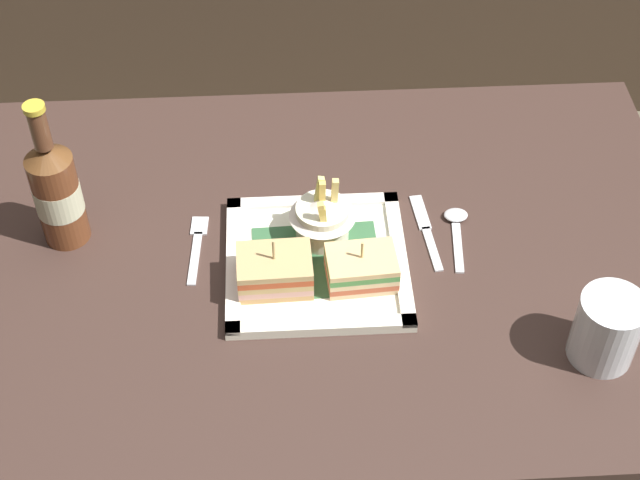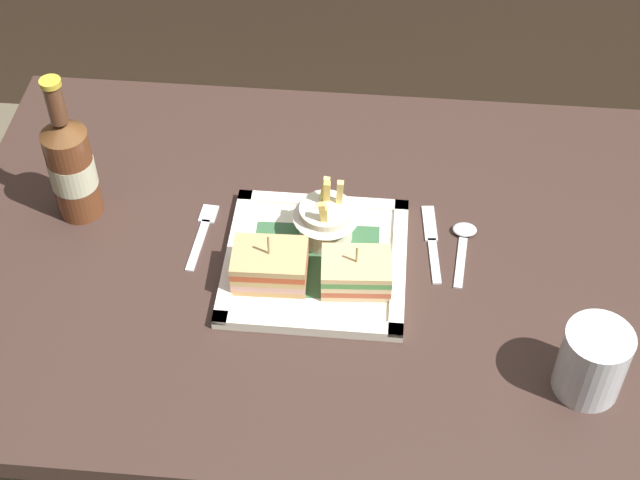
{
  "view_description": "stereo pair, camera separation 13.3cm",
  "coord_description": "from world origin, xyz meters",
  "px_view_note": "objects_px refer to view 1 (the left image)",
  "views": [
    {
      "loc": [
        -0.05,
        -0.92,
        1.75
      ],
      "look_at": [
        -0.01,
        -0.01,
        0.79
      ],
      "focal_mm": 54.32,
      "sensor_mm": 36.0,
      "label": 1
    },
    {
      "loc": [
        0.08,
        -0.92,
        1.75
      ],
      "look_at": [
        -0.01,
        -0.01,
        0.79
      ],
      "focal_mm": 54.32,
      "sensor_mm": 36.0,
      "label": 2
    }
  ],
  "objects_px": {
    "water_glass": "(606,332)",
    "square_plate": "(317,262)",
    "fork": "(197,246)",
    "spoon": "(456,224)",
    "sandwich_half_left": "(275,271)",
    "dining_table": "(323,315)",
    "fries_cup": "(325,216)",
    "sandwich_half_right": "(361,268)",
    "knife": "(426,229)",
    "beer_bottle": "(56,191)"
  },
  "relations": [
    {
      "from": "water_glass",
      "to": "sandwich_half_left",
      "type": "bearing_deg",
      "value": 162.01
    },
    {
      "from": "fork",
      "to": "spoon",
      "type": "height_order",
      "value": "spoon"
    },
    {
      "from": "dining_table",
      "to": "square_plate",
      "type": "distance_m",
      "value": 0.15
    },
    {
      "from": "square_plate",
      "to": "beer_bottle",
      "type": "relative_size",
      "value": 1.06
    },
    {
      "from": "sandwich_half_right",
      "to": "knife",
      "type": "relative_size",
      "value": 0.63
    },
    {
      "from": "dining_table",
      "to": "spoon",
      "type": "bearing_deg",
      "value": 12.63
    },
    {
      "from": "water_glass",
      "to": "beer_bottle",
      "type": "bearing_deg",
      "value": 160.57
    },
    {
      "from": "beer_bottle",
      "to": "fork",
      "type": "xyz_separation_m",
      "value": [
        0.19,
        -0.03,
        -0.09
      ]
    },
    {
      "from": "water_glass",
      "to": "fork",
      "type": "xyz_separation_m",
      "value": [
        -0.52,
        0.22,
        -0.04
      ]
    },
    {
      "from": "fries_cup",
      "to": "dining_table",
      "type": "bearing_deg",
      "value": -99.99
    },
    {
      "from": "fries_cup",
      "to": "water_glass",
      "type": "bearing_deg",
      "value": -32.54
    },
    {
      "from": "beer_bottle",
      "to": "water_glass",
      "type": "relative_size",
      "value": 2.35
    },
    {
      "from": "beer_bottle",
      "to": "knife",
      "type": "bearing_deg",
      "value": -2.03
    },
    {
      "from": "fries_cup",
      "to": "knife",
      "type": "height_order",
      "value": "fries_cup"
    },
    {
      "from": "fork",
      "to": "spoon",
      "type": "xyz_separation_m",
      "value": [
        0.37,
        0.02,
        0.0
      ]
    },
    {
      "from": "sandwich_half_right",
      "to": "fork",
      "type": "bearing_deg",
      "value": 159.98
    },
    {
      "from": "square_plate",
      "to": "dining_table",
      "type": "bearing_deg",
      "value": 64.37
    },
    {
      "from": "dining_table",
      "to": "fork",
      "type": "relative_size",
      "value": 7.81
    },
    {
      "from": "square_plate",
      "to": "water_glass",
      "type": "relative_size",
      "value": 2.49
    },
    {
      "from": "sandwich_half_right",
      "to": "fries_cup",
      "type": "distance_m",
      "value": 0.1
    },
    {
      "from": "fries_cup",
      "to": "water_glass",
      "type": "xyz_separation_m",
      "value": [
        0.34,
        -0.22,
        -0.01
      ]
    },
    {
      "from": "square_plate",
      "to": "spoon",
      "type": "height_order",
      "value": "square_plate"
    },
    {
      "from": "fork",
      "to": "dining_table",
      "type": "bearing_deg",
      "value": -7.49
    },
    {
      "from": "square_plate",
      "to": "fries_cup",
      "type": "xyz_separation_m",
      "value": [
        0.01,
        0.05,
        0.04
      ]
    },
    {
      "from": "sandwich_half_left",
      "to": "knife",
      "type": "distance_m",
      "value": 0.24
    },
    {
      "from": "sandwich_half_right",
      "to": "fork",
      "type": "xyz_separation_m",
      "value": [
        -0.23,
        0.08,
        -0.03
      ]
    },
    {
      "from": "knife",
      "to": "spoon",
      "type": "relative_size",
      "value": 1.23
    },
    {
      "from": "knife",
      "to": "fork",
      "type": "bearing_deg",
      "value": -177.41
    },
    {
      "from": "fries_cup",
      "to": "sandwich_half_left",
      "type": "bearing_deg",
      "value": -131.37
    },
    {
      "from": "fork",
      "to": "spoon",
      "type": "distance_m",
      "value": 0.38
    },
    {
      "from": "square_plate",
      "to": "sandwich_half_left",
      "type": "relative_size",
      "value": 2.45
    },
    {
      "from": "square_plate",
      "to": "fries_cup",
      "type": "bearing_deg",
      "value": 72.21
    },
    {
      "from": "water_glass",
      "to": "square_plate",
      "type": "bearing_deg",
      "value": 154.17
    },
    {
      "from": "square_plate",
      "to": "spoon",
      "type": "distance_m",
      "value": 0.22
    },
    {
      "from": "fork",
      "to": "beer_bottle",
      "type": "bearing_deg",
      "value": 169.86
    },
    {
      "from": "spoon",
      "to": "fork",
      "type": "bearing_deg",
      "value": -176.89
    },
    {
      "from": "sandwich_half_right",
      "to": "fork",
      "type": "height_order",
      "value": "sandwich_half_right"
    },
    {
      "from": "fries_cup",
      "to": "water_glass",
      "type": "distance_m",
      "value": 0.4
    },
    {
      "from": "sandwich_half_left",
      "to": "knife",
      "type": "xyz_separation_m",
      "value": [
        0.22,
        0.1,
        -0.03
      ]
    },
    {
      "from": "dining_table",
      "to": "sandwich_half_right",
      "type": "xyz_separation_m",
      "value": [
        0.05,
        -0.06,
        0.17
      ]
    },
    {
      "from": "sandwich_half_left",
      "to": "fork",
      "type": "relative_size",
      "value": 0.75
    },
    {
      "from": "spoon",
      "to": "square_plate",
      "type": "bearing_deg",
      "value": -162.38
    },
    {
      "from": "dining_table",
      "to": "beer_bottle",
      "type": "distance_m",
      "value": 0.43
    },
    {
      "from": "fries_cup",
      "to": "spoon",
      "type": "xyz_separation_m",
      "value": [
        0.19,
        0.02,
        -0.05
      ]
    },
    {
      "from": "water_glass",
      "to": "spoon",
      "type": "height_order",
      "value": "water_glass"
    },
    {
      "from": "knife",
      "to": "dining_table",
      "type": "bearing_deg",
      "value": -165.7
    },
    {
      "from": "square_plate",
      "to": "spoon",
      "type": "relative_size",
      "value": 1.97
    },
    {
      "from": "spoon",
      "to": "beer_bottle",
      "type": "bearing_deg",
      "value": 178.69
    },
    {
      "from": "dining_table",
      "to": "knife",
      "type": "distance_m",
      "value": 0.21
    },
    {
      "from": "knife",
      "to": "spoon",
      "type": "bearing_deg",
      "value": 6.93
    }
  ]
}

